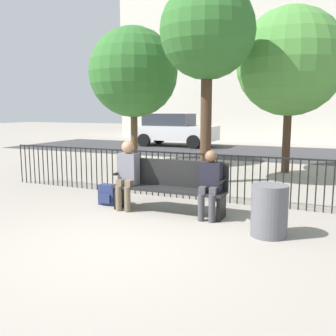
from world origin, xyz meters
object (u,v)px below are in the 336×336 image
object	(u,v)px
tree_2	(207,33)
trash_bin	(269,211)
tree_1	(290,62)
parked_car_0	(173,129)
park_bench	(170,184)
tree_0	(133,73)
seated_person_1	(210,181)
backpack	(108,195)
seated_person_0	(128,171)

from	to	relation	value
tree_2	trash_bin	bearing A→B (deg)	-58.76
tree_1	parked_car_0	world-z (taller)	tree_1
park_bench	tree_0	world-z (taller)	tree_0
park_bench	tree_2	size ratio (longest dim) A/B	0.43
seated_person_1	parked_car_0	world-z (taller)	parked_car_0
park_bench	seated_person_1	world-z (taller)	seated_person_1
park_bench	tree_1	distance (m)	6.05
seated_person_1	backpack	bearing A→B (deg)	176.23
seated_person_0	seated_person_1	size ratio (longest dim) A/B	1.09
backpack	trash_bin	size ratio (longest dim) A/B	0.52
tree_1	trash_bin	world-z (taller)	tree_1
backpack	tree_1	distance (m)	6.59
seated_person_0	trash_bin	size ratio (longest dim) A/B	1.67
seated_person_0	parked_car_0	bearing A→B (deg)	109.12
tree_0	parked_car_0	xyz separation A→B (m)	(-1.28, 6.35, -2.15)
seated_person_0	seated_person_1	distance (m)	1.56
tree_2	backpack	bearing A→B (deg)	-109.71
seated_person_1	tree_2	size ratio (longest dim) A/B	0.24
backpack	tree_0	size ratio (longest dim) A/B	0.09
tree_0	parked_car_0	bearing A→B (deg)	101.39
tree_1	parked_car_0	xyz separation A→B (m)	(-6.14, 6.14, -2.26)
tree_2	tree_1	bearing A→B (deg)	56.29
tree_2	trash_bin	distance (m)	5.15
seated_person_0	tree_1	xyz separation A→B (m)	(2.14, 5.41, 2.40)
seated_person_0	seated_person_1	bearing A→B (deg)	-0.22
trash_bin	tree_0	bearing A→B (deg)	133.12
tree_2	parked_car_0	distance (m)	10.08
trash_bin	tree_2	bearing A→B (deg)	121.24
backpack	seated_person_0	bearing A→B (deg)	-14.28
parked_car_0	park_bench	bearing A→B (deg)	-67.28
seated_person_1	backpack	size ratio (longest dim) A/B	2.96
tree_0	tree_1	world-z (taller)	tree_1
seated_person_0	seated_person_1	world-z (taller)	seated_person_0
seated_person_1	trash_bin	distance (m)	1.17
trash_bin	backpack	bearing A→B (deg)	168.92
seated_person_0	tree_2	size ratio (longest dim) A/B	0.26
backpack	tree_2	world-z (taller)	tree_2
tree_0	tree_2	xyz separation A→B (m)	(3.23, -2.24, 0.60)
seated_person_1	tree_0	bearing A→B (deg)	129.44
tree_1	tree_0	bearing A→B (deg)	-177.48
tree_2	parked_car_0	xyz separation A→B (m)	(-4.51, 8.59, -2.75)
seated_person_0	tree_0	world-z (taller)	tree_0
tree_2	trash_bin	xyz separation A→B (m)	(2.09, -3.44, -3.22)
tree_0	parked_car_0	world-z (taller)	tree_0
seated_person_0	seated_person_1	xyz separation A→B (m)	(1.56, -0.01, -0.07)
tree_1	trash_bin	bearing A→B (deg)	-85.62
seated_person_1	seated_person_0	bearing A→B (deg)	179.78
tree_0	seated_person_0	bearing A→B (deg)	-62.34
seated_person_0	park_bench	bearing A→B (deg)	9.39
backpack	tree_2	xyz separation A→B (m)	(1.01, 2.83, 3.40)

